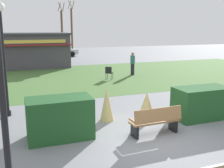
% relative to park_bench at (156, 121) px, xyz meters
% --- Properties ---
extents(ground_plane, '(80.00, 80.00, 0.00)m').
position_rel_park_bench_xyz_m(ground_plane, '(-0.25, -0.35, -0.48)').
color(ground_plane, slate).
extents(lawn_patch, '(36.00, 12.00, 0.01)m').
position_rel_park_bench_xyz_m(lawn_patch, '(-0.25, 11.13, -0.48)').
color(lawn_patch, '#446B33').
rests_on(lawn_patch, ground_plane).
extents(park_bench, '(1.72, 0.58, 0.95)m').
position_rel_park_bench_xyz_m(park_bench, '(0.00, 0.00, 0.00)').
color(park_bench, olive).
rests_on(park_bench, ground_plane).
extents(hedge_left, '(2.01, 1.10, 1.31)m').
position_rel_park_bench_xyz_m(hedge_left, '(-2.97, 0.83, 0.18)').
color(hedge_left, '#1E4C23').
rests_on(hedge_left, ground_plane).
extents(hedge_right, '(2.15, 1.10, 1.22)m').
position_rel_park_bench_xyz_m(hedge_right, '(2.49, 0.86, 0.13)').
color(hedge_right, '#1E4C23').
rests_on(hedge_right, ground_plane).
extents(ornamental_grass_behind_left, '(0.53, 0.53, 1.28)m').
position_rel_park_bench_xyz_m(ornamental_grass_behind_left, '(-1.04, 1.88, 0.16)').
color(ornamental_grass_behind_left, tan).
rests_on(ornamental_grass_behind_left, ground_plane).
extents(ornamental_grass_behind_right, '(0.68, 0.68, 1.04)m').
position_rel_park_bench_xyz_m(ornamental_grass_behind_right, '(0.48, 1.56, 0.04)').
color(ornamental_grass_behind_right, tan).
rests_on(ornamental_grass_behind_right, ground_plane).
extents(lamppost_near, '(0.36, 0.36, 4.39)m').
position_rel_park_bench_xyz_m(lamppost_near, '(-4.42, -2.35, 2.27)').
color(lamppost_near, black).
rests_on(lamppost_near, ground_plane).
extents(lamppost_mid, '(0.36, 0.36, 4.39)m').
position_rel_park_bench_xyz_m(lamppost_mid, '(-4.57, 3.75, 2.27)').
color(lamppost_mid, black).
rests_on(lamppost_mid, ground_plane).
extents(food_kiosk, '(8.94, 5.09, 3.03)m').
position_rel_park_bench_xyz_m(food_kiosk, '(-3.85, 18.10, 1.04)').
color(food_kiosk, '#47424C').
rests_on(food_kiosk, ground_plane).
extents(cafe_chair_east, '(0.62, 0.62, 0.89)m').
position_rel_park_bench_xyz_m(cafe_chair_east, '(1.77, 9.55, 0.05)').
color(cafe_chair_east, black).
rests_on(cafe_chair_east, ground_plane).
extents(person_strolling, '(0.34, 0.34, 1.69)m').
position_rel_park_bench_xyz_m(person_strolling, '(4.05, 10.67, 0.38)').
color(person_strolling, '#23232D').
rests_on(person_strolling, ground_plane).
extents(parked_car_west_slot, '(4.28, 2.21, 1.20)m').
position_rel_park_bench_xyz_m(parked_car_west_slot, '(-4.01, 25.88, 0.16)').
color(parked_car_west_slot, '#2D6638').
rests_on(parked_car_west_slot, ground_plane).
extents(parked_car_center_slot, '(4.29, 2.23, 1.20)m').
position_rel_park_bench_xyz_m(parked_car_center_slot, '(1.11, 25.88, 0.16)').
color(parked_car_center_slot, '#B7BABF').
rests_on(parked_car_center_slot, ground_plane).
extents(tree_left_bg, '(0.91, 0.96, 6.79)m').
position_rel_park_bench_xyz_m(tree_left_bg, '(2.06, 29.18, 2.55)').
color(tree_left_bg, brown).
rests_on(tree_left_bg, ground_plane).
extents(tree_center_bg, '(0.91, 0.96, 7.30)m').
position_rel_park_bench_xyz_m(tree_center_bg, '(3.98, 31.96, 2.80)').
color(tree_center_bg, brown).
rests_on(tree_center_bg, ground_plane).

